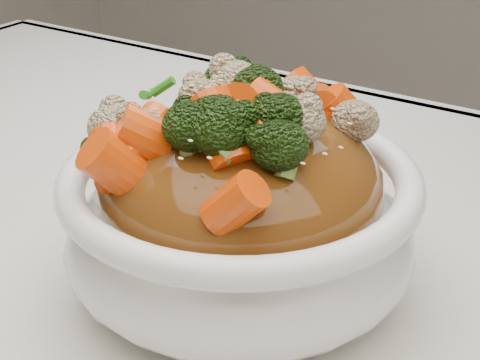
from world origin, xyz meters
The scene contains 8 objects.
tablecloth centered at (0.00, 0.00, 0.73)m, with size 1.20×0.80×0.04m, color silver.
bowl centered at (0.01, 0.03, 0.79)m, with size 0.22×0.22×0.08m, color white, non-canonical shape.
sauce_base centered at (0.01, 0.03, 0.82)m, with size 0.17×0.17×0.09m, color #5E3310.
carrots centered at (0.01, 0.03, 0.88)m, with size 0.17×0.17×0.05m, color #E84807, non-canonical shape.
broccoli centered at (0.01, 0.03, 0.88)m, with size 0.17×0.17×0.04m, color black, non-canonical shape.
cauliflower centered at (0.01, 0.03, 0.88)m, with size 0.17×0.17×0.04m, color tan, non-canonical shape.
scallions centered at (0.01, 0.03, 0.89)m, with size 0.13×0.13×0.02m, color #298D20, non-canonical shape.
sesame_seeds centered at (0.01, 0.03, 0.89)m, with size 0.15×0.15×0.01m, color beige, non-canonical shape.
Camera 1 is at (0.22, -0.30, 1.03)m, focal length 55.00 mm.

